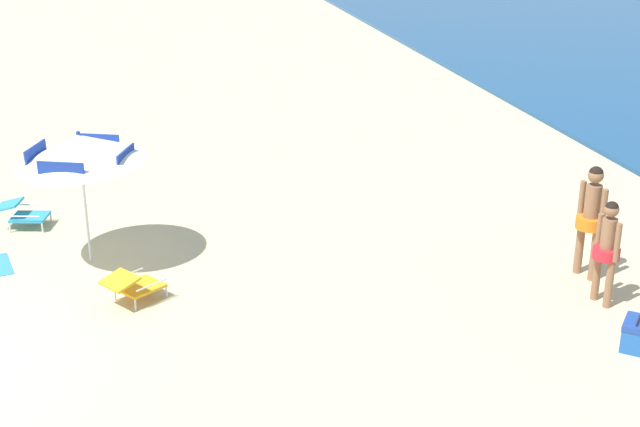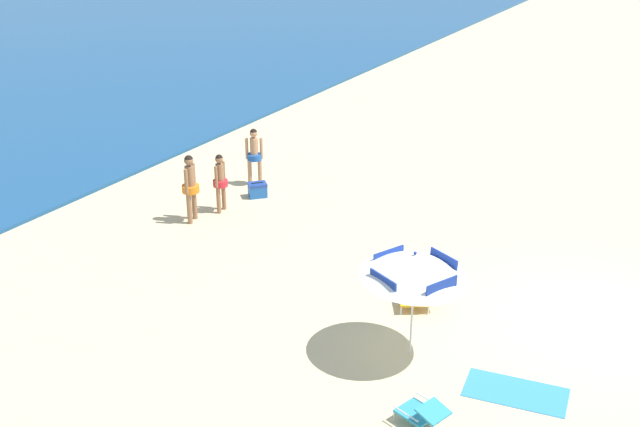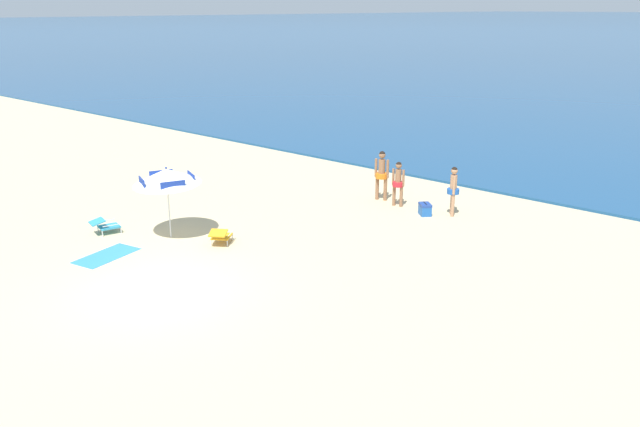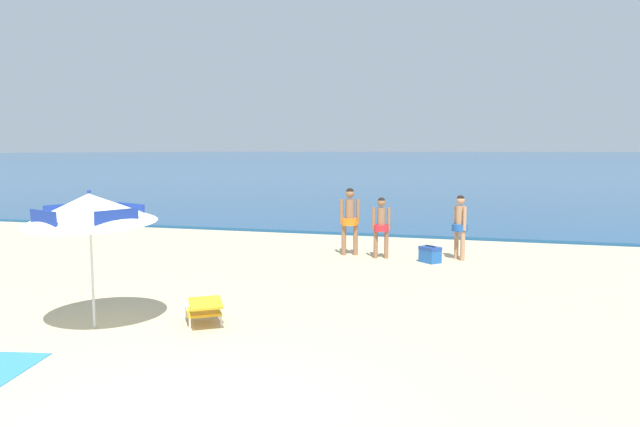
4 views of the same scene
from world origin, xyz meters
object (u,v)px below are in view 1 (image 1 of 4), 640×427
object	(u,v)px
person_wading_in	(607,245)
cooler_box	(637,334)
person_standing_near_shore	(591,214)
lounge_chair_under_umbrella	(133,285)
lounge_chair_beside_umbrella	(22,213)
beach_umbrella_striped_main	(80,149)

from	to	relation	value
person_wading_in	cooler_box	bearing A→B (deg)	-10.39
person_standing_near_shore	cooler_box	bearing A→B (deg)	-12.44
person_standing_near_shore	cooler_box	distance (m)	2.37
lounge_chair_under_umbrella	lounge_chair_beside_umbrella	size ratio (longest dim) A/B	1.03
cooler_box	beach_umbrella_striped_main	bearing A→B (deg)	-123.40
beach_umbrella_striped_main	person_wading_in	bearing A→B (deg)	65.29
lounge_chair_beside_umbrella	person_wading_in	distance (m)	9.80
person_standing_near_shore	cooler_box	xyz separation A→B (m)	(2.17, -0.48, -0.84)
beach_umbrella_striped_main	person_standing_near_shore	distance (m)	7.88
beach_umbrella_striped_main	lounge_chair_beside_umbrella	bearing A→B (deg)	-147.95
lounge_chair_beside_umbrella	beach_umbrella_striped_main	bearing A→B (deg)	32.05
cooler_box	person_standing_near_shore	bearing A→B (deg)	167.56
lounge_chair_beside_umbrella	person_wading_in	bearing A→B (deg)	58.46
person_standing_near_shore	person_wading_in	distance (m)	0.93
person_standing_near_shore	lounge_chair_under_umbrella	bearing A→B (deg)	-96.82
beach_umbrella_striped_main	person_wading_in	xyz separation A→B (m)	(3.32, 7.20, -0.99)
lounge_chair_under_umbrella	cooler_box	size ratio (longest dim) A/B	1.65
person_wading_in	cooler_box	distance (m)	1.49
person_wading_in	lounge_chair_beside_umbrella	bearing A→B (deg)	-121.54
lounge_chair_under_umbrella	lounge_chair_beside_umbrella	distance (m)	3.82
lounge_chair_beside_umbrella	cooler_box	size ratio (longest dim) A/B	1.60
beach_umbrella_striped_main	person_wading_in	size ratio (longest dim) A/B	1.39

